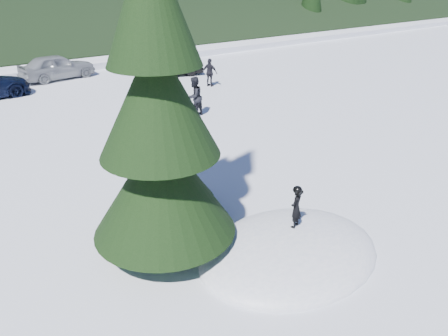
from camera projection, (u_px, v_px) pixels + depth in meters
ground at (289, 254)px, 10.07m from camera, size 200.00×200.00×0.00m
snow_mound at (289, 254)px, 10.07m from camera, size 4.48×3.52×0.96m
spruce_tall at (158, 113)px, 8.84m from camera, size 3.20×3.20×8.60m
spruce_short at (170, 139)px, 10.91m from camera, size 2.20×2.20×5.37m
child_skier at (296, 208)px, 10.05m from camera, size 0.42×0.35×0.98m
adult_0 at (194, 97)px, 19.15m from camera, size 1.04×0.94×1.76m
adult_1 at (210, 73)px, 24.14m from camera, size 0.74×0.97×1.53m
adult_2 at (161, 78)px, 22.12m from camera, size 1.36×1.33×1.87m
car_4 at (57, 67)px, 25.75m from camera, size 4.52×2.32×1.47m
car_5 at (171, 66)px, 26.60m from camera, size 3.94×2.20×1.23m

